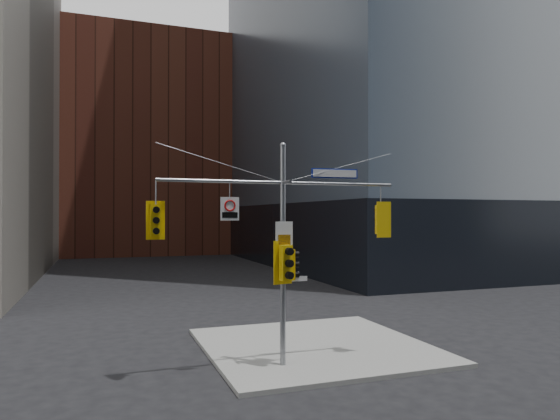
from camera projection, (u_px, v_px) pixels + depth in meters
ground at (307, 390)px, 14.10m from camera, size 160.00×160.00×0.00m
sidewalk_corner at (315, 346)px, 18.54m from camera, size 8.00×8.00×0.15m
podium_ne at (431, 233)px, 53.70m from camera, size 36.40×36.40×6.00m
brick_midrise at (144, 150)px, 68.84m from camera, size 26.00×20.00×28.00m
signal_assembly at (283, 232)px, 16.02m from camera, size 8.00×0.80×7.30m
traffic_light_west_arm at (156, 220)px, 14.69m from camera, size 0.55×0.44×1.15m
traffic_light_east_arm at (381, 220)px, 17.24m from camera, size 0.59×0.50×1.23m
traffic_light_pole_side at (292, 265)px, 16.12m from camera, size 0.41×0.35×0.98m
traffic_light_pole_front at (286, 263)px, 15.76m from camera, size 0.66×0.59×1.39m
street_sign_blade at (335, 173)px, 16.66m from camera, size 1.64×0.18×0.32m
regulatory_sign_arm at (230, 208)px, 15.41m from camera, size 0.58×0.07×0.73m
regulatory_sign_pole at (284, 234)px, 15.91m from camera, size 0.58×0.04×0.76m
street_blade_ew at (296, 279)px, 16.16m from camera, size 0.79×0.04×0.16m
street_blade_ns at (278, 276)px, 16.43m from camera, size 0.09×0.70×0.14m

